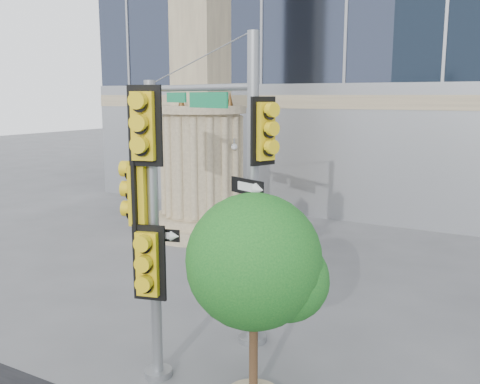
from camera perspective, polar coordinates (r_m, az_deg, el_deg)
The scene contains 5 objects.
ground at distance 11.58m, azimuth -4.09°, elevation -17.98°, with size 120.00×120.00×0.00m, color #545456.
monument at distance 21.02m, azimuth -4.16°, elevation 10.34°, with size 4.40×4.40×16.60m.
main_signal_pole at distance 12.32m, azimuth -2.33°, elevation 4.33°, with size 5.02×2.31×6.78m.
secondary_signal_pole at distance 10.04m, azimuth -9.85°, elevation -1.97°, with size 1.07×0.76×5.75m.
street_tree at distance 9.43m, azimuth 1.79°, elevation -8.00°, with size 2.46×2.40×3.83m.
Camera 1 is at (5.75, -8.43, 5.47)m, focal length 40.00 mm.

